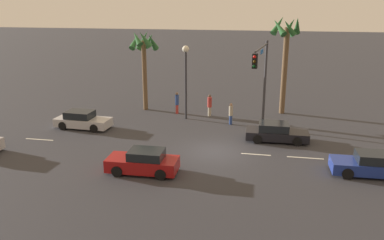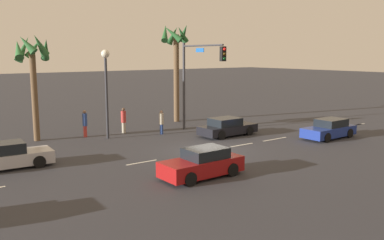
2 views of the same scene
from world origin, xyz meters
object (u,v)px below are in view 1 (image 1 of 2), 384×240
Objects in this scene: car_2 at (82,120)px; car_3 at (143,162)px; car_1 at (371,165)px; streetlamp at (186,68)px; pedestrian_1 at (231,113)px; pedestrian_0 at (210,105)px; palm_tree_0 at (144,50)px; car_4 at (276,132)px; palm_tree_1 at (285,44)px; pedestrian_2 at (177,102)px; traffic_signal at (262,72)px.

car_3 is (7.17, -7.09, 0.02)m from car_2.
car_2 reaches higher than car_1.
streetlamp reaches higher than pedestrian_1.
car_2 is 10.58m from pedestrian_0.
car_3 is at bearing -73.41° from palm_tree_0.
car_2 is at bearing -150.85° from pedestrian_0.
palm_tree_0 is at bearing 146.26° from car_1.
car_4 is at bearing -43.78° from pedestrian_0.
palm_tree_0 is (-6.01, 1.02, 4.41)m from pedestrian_0.
palm_tree_1 is (7.90, 3.28, 1.74)m from streetlamp.
car_3 is 17.33m from palm_tree_1.
pedestrian_2 reaches higher than car_1.
pedestrian_1 is at bearing 15.35° from car_2.
car_1 is 1.03× the size of car_3.
streetlamp is (-6.13, 2.02, -0.25)m from traffic_signal.
pedestrian_1 is (-2.29, 1.14, -3.60)m from traffic_signal.
pedestrian_1 is at bearing -24.72° from pedestrian_2.
pedestrian_2 is (-1.08, 1.38, -3.25)m from streetlamp.
car_3 is at bearing -44.68° from car_2.
streetlamp is 3.18× the size of pedestrian_2.
pedestrian_0 is (1.83, 1.18, -3.28)m from streetlamp.
pedestrian_2 is at bearing 142.77° from car_1.
pedestrian_0 is (-4.30, 3.21, -3.53)m from traffic_signal.
car_3 is at bearing -125.17° from traffic_signal.
streetlamp is at bearing 88.77° from car_3.
pedestrian_2 reaches higher than car_4.
traffic_signal is at bearing -18.26° from streetlamp.
pedestrian_1 reaches higher than car_4.
streetlamp is at bearing 28.16° from car_2.
car_2 is at bearing 135.32° from car_3.
traffic_signal is 3.47× the size of pedestrian_2.
car_1 is at bearing -35.57° from streetlamp.
car_3 is 0.62× the size of traffic_signal.
car_2 is 2.49× the size of pedestrian_1.
pedestrian_0 is at bearing 143.31° from traffic_signal.
pedestrian_1 is at bearing -12.93° from streetlamp.
pedestrian_1 reaches higher than car_1.
streetlamp is at bearing 167.07° from pedestrian_1.
palm_tree_1 reaches higher than car_1.
car_2 is 0.52× the size of palm_tree_1.
car_4 is 4.61m from traffic_signal.
traffic_signal reaches higher than pedestrian_1.
car_3 reaches higher than car_1.
pedestrian_0 is at bearing 134.22° from pedestrian_1.
car_2 is 14.76m from car_4.
car_4 is 0.61× the size of palm_tree_0.
car_2 is 0.66× the size of traffic_signal.
pedestrian_2 reaches higher than pedestrian_0.
car_1 is 0.64× the size of traffic_signal.
car_4 is (14.76, -0.14, -0.02)m from car_2.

